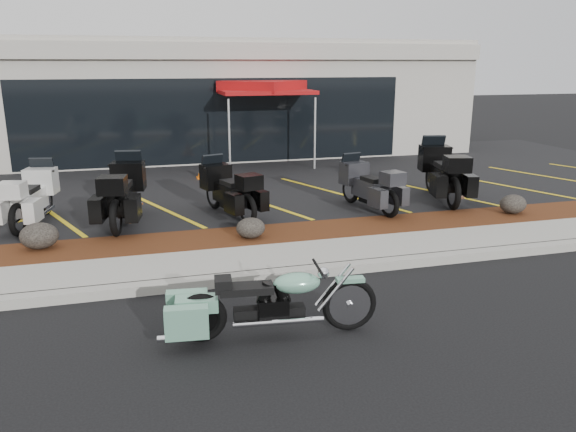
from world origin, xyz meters
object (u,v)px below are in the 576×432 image
object	(u,v)px
touring_white	(44,186)
traffic_cone	(203,169)
popup_canopy	(263,89)
hero_cruiser	(350,297)

from	to	relation	value
touring_white	traffic_cone	distance (m)	4.78
traffic_cone	popup_canopy	distance (m)	3.50
hero_cruiser	touring_white	xyz separation A→B (m)	(-4.31, 6.41, 0.30)
popup_canopy	hero_cruiser	bearing A→B (deg)	-87.49
hero_cruiser	traffic_cone	size ratio (longest dim) A/B	5.15
hero_cruiser	traffic_cone	distance (m)	9.45
hero_cruiser	traffic_cone	bearing A→B (deg)	100.24
hero_cruiser	popup_canopy	size ratio (longest dim) A/B	0.81
traffic_cone	popup_canopy	world-z (taller)	popup_canopy
hero_cruiser	traffic_cone	world-z (taller)	hero_cruiser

